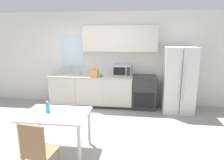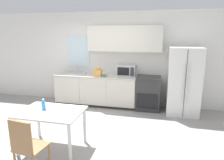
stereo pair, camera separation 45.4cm
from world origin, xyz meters
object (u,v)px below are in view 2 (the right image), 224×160
coffee_mug (104,75)px  dining_table (51,117)px  drink_bottle (44,105)px  microwave (126,70)px  dining_chair_near (26,144)px  oven_range (148,93)px  refrigerator (183,81)px

coffee_mug → dining_table: 2.29m
coffee_mug → drink_bottle: 2.27m
microwave → coffee_mug: size_ratio=4.87×
dining_table → drink_bottle: bearing=168.0°
dining_table → dining_chair_near: (0.04, -0.77, -0.09)m
oven_range → dining_chair_near: 3.57m
dining_table → drink_bottle: 0.25m
coffee_mug → dining_chair_near: size_ratio=0.11×
coffee_mug → refrigerator: bearing=3.1°
microwave → drink_bottle: 2.76m
refrigerator → dining_table: 3.43m
dining_chair_near → drink_bottle: size_ratio=4.59×
dining_table → dining_chair_near: bearing=-87.3°
drink_bottle → coffee_mug: bearing=76.2°
microwave → dining_chair_near: (-0.91, -3.33, -0.52)m
microwave → dining_chair_near: size_ratio=0.56×
refrigerator → coffee_mug: refrigerator is taller
microwave → coffee_mug: microwave is taller
microwave → oven_range: bearing=-10.0°
dining_table → dining_chair_near: size_ratio=1.20×
microwave → dining_chair_near: bearing=-105.3°
refrigerator → oven_range: bearing=174.5°
microwave → coffee_mug: (-0.56, -0.31, -0.11)m
microwave → dining_table: 2.76m
oven_range → drink_bottle: drink_bottle is taller
refrigerator → microwave: bearing=172.6°
dining_chair_near → drink_bottle: bearing=110.7°
dining_chair_near → coffee_mug: bearing=90.6°
coffee_mug → dining_chair_near: 3.06m
microwave → coffee_mug: bearing=-150.9°
oven_range → drink_bottle: size_ratio=4.58×
refrigerator → drink_bottle: size_ratio=8.64×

